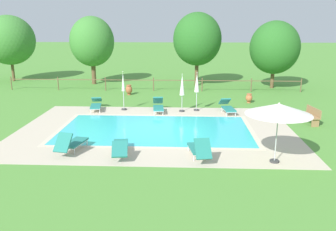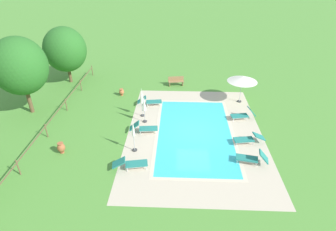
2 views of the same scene
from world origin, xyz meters
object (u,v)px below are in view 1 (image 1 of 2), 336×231
object	(u,v)px
terracotta_urn_near_fence	(129,90)
patio_umbrella_open_foreground	(279,109)
patio_umbrella_closed_row_mid_west	(197,85)
patio_umbrella_closed_row_west	(123,86)
tree_east_mid	(275,48)
tree_west_mid	(197,39)
terracotta_urn_by_tree	(249,98)
tree_far_west	(92,42)
sun_lounger_north_near_steps	(227,107)
tree_centre	(9,40)
wooden_bench_lawn_side	(311,115)
sun_lounger_south_near_corner	(158,106)
sun_lounger_south_mid	(72,143)
sun_lounger_north_end	(120,146)
sun_lounger_north_far	(96,104)
sun_lounger_north_mid	(199,149)
patio_umbrella_closed_row_mid_east	(182,87)

from	to	relation	value
terracotta_urn_near_fence	patio_umbrella_open_foreground	bearing A→B (deg)	-59.01
terracotta_urn_near_fence	patio_umbrella_closed_row_mid_west	bearing A→B (deg)	-43.53
patio_umbrella_closed_row_west	patio_umbrella_closed_row_mid_west	xyz separation A→B (m)	(4.45, 0.02, 0.11)
tree_east_mid	tree_west_mid	bearing A→B (deg)	170.56
terracotta_urn_by_tree	tree_far_west	world-z (taller)	tree_far_west
patio_umbrella_closed_row_mid_west	tree_far_west	bearing A→B (deg)	132.94
sun_lounger_north_near_steps	tree_centre	world-z (taller)	tree_centre
patio_umbrella_closed_row_mid_west	sun_lounger_north_near_steps	bearing A→B (deg)	-13.73
wooden_bench_lawn_side	tree_east_mid	xyz separation A→B (m)	(0.45, 10.48, 2.81)
sun_lounger_south_near_corner	patio_umbrella_open_foreground	distance (m)	9.30
terracotta_urn_near_fence	sun_lounger_south_mid	bearing A→B (deg)	-92.61
tree_centre	patio_umbrella_closed_row_west	bearing A→B (deg)	-41.12
sun_lounger_north_end	sun_lounger_south_near_corner	bearing A→B (deg)	81.77
tree_centre	sun_lounger_south_near_corner	bearing A→B (deg)	-37.52
patio_umbrella_closed_row_west	tree_far_west	xyz separation A→B (m)	(-4.20, 9.32, 2.17)
sun_lounger_north_far	sun_lounger_north_near_steps	bearing A→B (deg)	-2.57
sun_lounger_south_near_corner	patio_umbrella_closed_row_mid_west	size ratio (longest dim) A/B	0.87
sun_lounger_north_end	tree_east_mid	bearing A→B (deg)	57.72
tree_far_west	tree_east_mid	bearing A→B (deg)	-5.11
terracotta_urn_by_tree	patio_umbrella_closed_row_west	bearing A→B (deg)	-163.76
sun_lounger_south_near_corner	terracotta_urn_by_tree	distance (m)	6.49
wooden_bench_lawn_side	tree_centre	size ratio (longest dim) A/B	0.26
tree_west_mid	terracotta_urn_by_tree	bearing A→B (deg)	-63.63
wooden_bench_lawn_side	tree_east_mid	distance (m)	10.86
tree_east_mid	sun_lounger_north_mid	bearing A→B (deg)	-112.76
sun_lounger_south_near_corner	tree_far_west	bearing A→B (deg)	123.18
wooden_bench_lawn_side	tree_centre	distance (m)	26.04
sun_lounger_north_mid	patio_umbrella_closed_row_west	world-z (taller)	patio_umbrella_closed_row_west
sun_lounger_north_mid	terracotta_urn_by_tree	distance (m)	10.75
tree_far_west	tree_centre	bearing A→B (deg)	171.86
sun_lounger_north_near_steps	sun_lounger_south_near_corner	bearing A→B (deg)	179.58
sun_lounger_south_near_corner	tree_far_west	world-z (taller)	tree_far_west
sun_lounger_north_near_steps	tree_far_west	world-z (taller)	tree_far_west
patio_umbrella_closed_row_west	sun_lounger_north_near_steps	bearing A→B (deg)	-3.89
sun_lounger_north_mid	tree_west_mid	size ratio (longest dim) A/B	0.32
sun_lounger_north_end	tree_west_mid	world-z (taller)	tree_west_mid
sun_lounger_north_mid	wooden_bench_lawn_side	xyz separation A→B (m)	(6.13, 5.23, 0.07)
patio_umbrella_closed_row_mid_east	terracotta_urn_near_fence	distance (m)	6.39
sun_lounger_south_near_corner	sun_lounger_north_far	bearing A→B (deg)	175.14
sun_lounger_south_mid	tree_east_mid	xyz separation A→B (m)	(11.82, 15.23, 2.88)
wooden_bench_lawn_side	sun_lounger_south_near_corner	bearing A→B (deg)	165.68
sun_lounger_north_far	patio_umbrella_closed_row_mid_east	size ratio (longest dim) A/B	0.93
sun_lounger_south_near_corner	tree_centre	xyz separation A→B (m)	(-14.09, 10.82, 3.31)
sun_lounger_north_far	tree_centre	distance (m)	15.03
sun_lounger_north_far	sun_lounger_south_mid	xyz separation A→B (m)	(0.77, -7.19, 0.04)
patio_umbrella_open_foreground	wooden_bench_lawn_side	bearing A→B (deg)	59.59
tree_east_mid	patio_umbrella_closed_row_mid_west	bearing A→B (deg)	-128.98
sun_lounger_north_end	sun_lounger_south_mid	world-z (taller)	sun_lounger_south_mid
sun_lounger_south_mid	terracotta_urn_near_fence	xyz separation A→B (m)	(0.54, 11.89, 0.01)
patio_umbrella_closed_row_mid_east	tree_west_mid	bearing A→B (deg)	82.81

